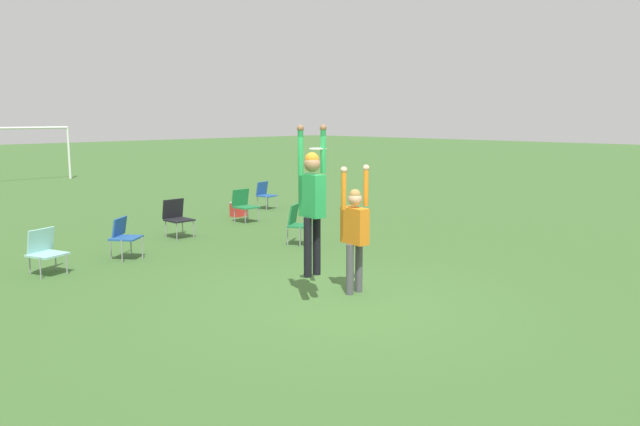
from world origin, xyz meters
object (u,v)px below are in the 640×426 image
object	(u,v)px
camping_chair_3	(265,193)
cooler_box	(238,209)
frisbee	(318,149)
person_jumping	(312,196)
camping_chair_0	(45,249)
person_defending	(355,227)
camping_chair_1	(177,215)
camping_chair_5	(297,221)
camping_chair_2	(244,203)
camping_chair_4	(124,234)

from	to	relation	value
camping_chair_3	cooler_box	xyz separation A→B (m)	(-1.46, -0.54, -0.29)
frisbee	camping_chair_3	size ratio (longest dim) A/B	0.32
person_jumping	frisbee	size ratio (longest dim) A/B	8.57
person_jumping	camping_chair_0	world-z (taller)	person_jumping
person_defending	camping_chair_1	distance (m)	6.06
person_jumping	camping_chair_0	size ratio (longest dim) A/B	2.81
camping_chair_0	camping_chair_3	bearing A→B (deg)	-175.88
person_jumping	camping_chair_5	distance (m)	4.45
person_defending	cooler_box	world-z (taller)	person_defending
camping_chair_0	camping_chair_2	size ratio (longest dim) A/B	0.92
camping_chair_0	person_jumping	bearing A→B (deg)	96.28
camping_chair_3	camping_chair_4	size ratio (longest dim) A/B	1.02
camping_chair_5	camping_chair_1	bearing A→B (deg)	-89.69
camping_chair_1	camping_chair_4	size ratio (longest dim) A/B	1.11
frisbee	camping_chair_3	xyz separation A→B (m)	(5.60, 7.76, -1.82)
frisbee	cooler_box	bearing A→B (deg)	60.15
cooler_box	camping_chair_4	bearing A→B (deg)	-152.35
camping_chair_2	person_defending	bearing A→B (deg)	63.85
camping_chair_2	camping_chair_4	world-z (taller)	camping_chair_2
person_defending	cooler_box	bearing A→B (deg)	162.99
camping_chair_4	cooler_box	distance (m)	5.51
person_jumping	person_defending	world-z (taller)	person_jumping
person_jumping	cooler_box	distance (m)	8.65
camping_chair_0	cooler_box	xyz separation A→B (m)	(6.46, 2.66, -0.25)
camping_chair_1	camping_chair_5	world-z (taller)	camping_chair_1
camping_chair_3	camping_chair_4	world-z (taller)	camping_chair_3
camping_chair_2	camping_chair_4	xyz separation A→B (m)	(-4.38, -1.68, -0.01)
camping_chair_0	camping_chair_5	xyz separation A→B (m)	(4.90, -1.39, 0.08)
person_defending	camping_chair_5	bearing A→B (deg)	158.20
camping_chair_3	person_jumping	bearing A→B (deg)	42.16
camping_chair_4	cooler_box	xyz separation A→B (m)	(4.88, 2.56, -0.29)
person_jumping	camping_chair_2	distance (m)	7.60
frisbee	camping_chair_0	bearing A→B (deg)	116.94
camping_chair_2	camping_chair_4	distance (m)	4.69
camping_chair_1	camping_chair_4	world-z (taller)	camping_chair_1
camping_chair_0	camping_chair_5	world-z (taller)	camping_chair_5
camping_chair_0	cooler_box	size ratio (longest dim) A/B	1.98
camping_chair_5	frisbee	bearing A→B (deg)	23.26
camping_chair_5	person_jumping	bearing A→B (deg)	21.80
camping_chair_3	cooler_box	bearing A→B (deg)	8.98
person_jumping	camping_chair_1	xyz separation A→B (m)	(1.43, 5.88, -1.11)
camping_chair_0	person_defending	bearing A→B (deg)	103.46
person_defending	camping_chair_4	bearing A→B (deg)	-156.33
person_defending	camping_chair_0	xyz separation A→B (m)	(-2.92, 4.79, -0.62)
person_defending	camping_chair_4	distance (m)	5.10
person_defending	cooler_box	size ratio (longest dim) A/B	5.02
camping_chair_2	cooler_box	xyz separation A→B (m)	(0.50, 0.88, -0.30)
person_defending	frisbee	world-z (taller)	frisbee
frisbee	cooler_box	size ratio (longest dim) A/B	0.65
camping_chair_1	frisbee	bearing A→B (deg)	78.29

